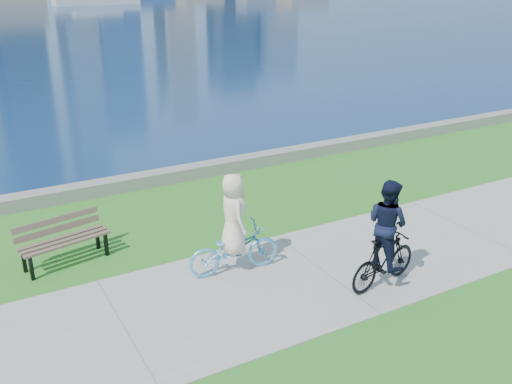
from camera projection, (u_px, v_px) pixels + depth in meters
ground at (125, 329)px, 9.46m from camera, size 320.00×320.00×0.00m
concrete_path at (125, 329)px, 9.46m from camera, size 80.00×3.50×0.02m
seawall at (51, 196)px, 14.43m from camera, size 90.00×0.50×0.35m
ferry_far at (96, 0)px, 87.39m from camera, size 12.76×3.65×1.73m
park_bench at (62, 237)px, 11.41m from camera, size 1.86×0.95×0.92m
cyclist_woman at (234, 236)px, 10.95m from camera, size 0.83×1.89×2.03m
cyclist_man at (385, 242)px, 10.43m from camera, size 0.77×1.75×2.10m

